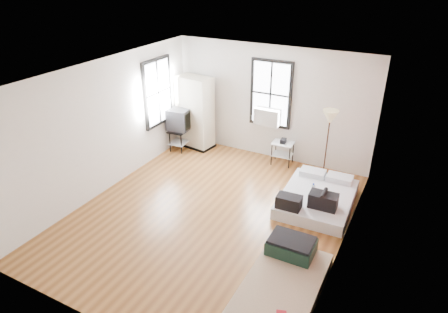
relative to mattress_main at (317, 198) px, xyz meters
The scene contains 8 objects.
ground 2.20m from the mattress_main, 142.86° to the right, with size 6.00×6.00×0.00m, color brown.
room_shell 2.39m from the mattress_main, 147.64° to the right, with size 5.02×6.02×2.80m.
mattress_main is the anchor object (origin of this frame).
mattress_bare 2.45m from the mattress_main, 85.83° to the right, with size 1.09×2.06×0.44m.
wardrobe 4.00m from the mattress_main, 160.25° to the left, with size 1.02×0.67×1.89m.
side_table 1.91m from the mattress_main, 132.27° to the left, with size 0.53×0.44×0.67m.
floor_lamp 1.80m from the mattress_main, 99.18° to the left, with size 0.34×0.34×1.59m.
tv_stand 4.14m from the mattress_main, 165.44° to the left, with size 0.62×0.83×1.12m.
Camera 1 is at (3.29, -5.69, 4.56)m, focal length 32.00 mm.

